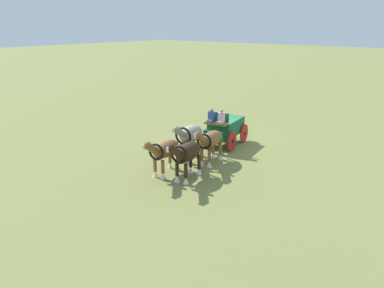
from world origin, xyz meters
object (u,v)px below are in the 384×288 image
object	(u,v)px
show_wagon	(225,127)
draft_horse_lead_off	(165,151)
draft_horse_rear_off	(190,135)
draft_horse_rear_near	(210,141)
draft_horse_lead_near	(187,153)

from	to	relation	value
show_wagon	draft_horse_lead_off	bearing A→B (deg)	3.91
draft_horse_lead_off	draft_horse_rear_off	bearing A→B (deg)	-169.93
show_wagon	draft_horse_rear_near	xyz separation A→B (m)	(3.25, 1.24, 0.14)
draft_horse_rear_off	draft_horse_rear_near	bearing A→B (deg)	99.09
draft_horse_lead_near	draft_horse_rear_near	bearing A→B (deg)	-169.93
show_wagon	draft_horse_rear_off	xyz separation A→B (m)	(3.46, -0.05, 0.26)
draft_horse_lead_off	draft_horse_lead_near	bearing A→B (deg)	100.60
draft_horse_rear_near	show_wagon	bearing A→B (deg)	-159.16
draft_horse_lead_near	draft_horse_lead_off	bearing A→B (deg)	-79.40
draft_horse_lead_near	draft_horse_rear_off	bearing A→B (deg)	-143.47
draft_horse_lead_near	show_wagon	bearing A→B (deg)	-163.75
show_wagon	draft_horse_lead_off	distance (m)	6.06
draft_horse_rear_off	show_wagon	bearing A→B (deg)	179.24
draft_horse_rear_near	draft_horse_lead_near	world-z (taller)	draft_horse_lead_near
draft_horse_rear_near	draft_horse_lead_near	bearing A→B (deg)	10.07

